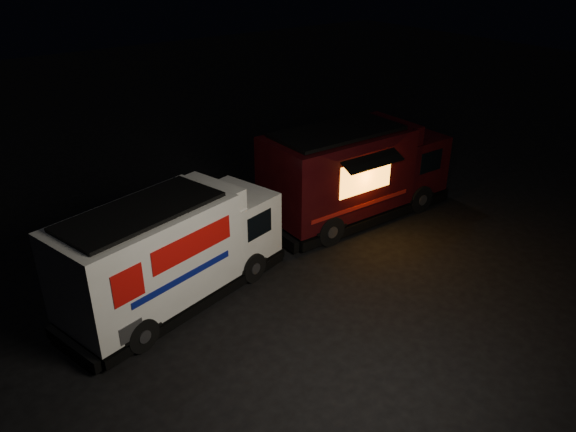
# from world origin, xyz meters

# --- Properties ---
(ground) EXTENTS (80.00, 80.00, 0.00)m
(ground) POSITION_xyz_m (0.00, 0.00, 0.00)
(ground) COLOR black
(ground) RESTS_ON ground
(white_truck) EXTENTS (6.86, 3.73, 2.95)m
(white_truck) POSITION_xyz_m (-3.43, 2.25, 1.48)
(white_truck) COLOR white
(white_truck) RESTS_ON ground
(red_truck) EXTENTS (7.03, 2.71, 3.25)m
(red_truck) POSITION_xyz_m (3.82, 3.11, 1.62)
(red_truck) COLOR #33090A
(red_truck) RESTS_ON ground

